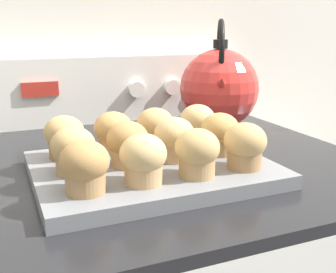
{
  "coord_description": "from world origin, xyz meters",
  "views": [
    {
      "loc": [
        -0.26,
        -0.34,
        1.14
      ],
      "look_at": [
        -0.0,
        0.28,
        0.96
      ],
      "focal_mm": 45.0,
      "sensor_mm": 36.0,
      "label": 1
    }
  ],
  "objects": [
    {
      "name": "muffin_r0_c1",
      "position": [
        -0.08,
        0.18,
        0.96
      ],
      "size": [
        0.07,
        0.07,
        0.07
      ],
      "color": "tan",
      "rests_on": "muffin_pan"
    },
    {
      "name": "muffin_r1_c0",
      "position": [
        -0.16,
        0.26,
        0.96
      ],
      "size": [
        0.07,
        0.07,
        0.07
      ],
      "color": "#A37A4C",
      "rests_on": "muffin_pan"
    },
    {
      "name": "muffin_r1_c3",
      "position": [
        0.08,
        0.26,
        0.96
      ],
      "size": [
        0.07,
        0.07,
        0.07
      ],
      "color": "#A37A4C",
      "rests_on": "muffin_pan"
    },
    {
      "name": "tea_kettle",
      "position": [
        0.22,
        0.51,
        1.0
      ],
      "size": [
        0.18,
        0.21,
        0.25
      ],
      "color": "red",
      "rests_on": "stove_range"
    },
    {
      "name": "muffin_r0_c3",
      "position": [
        0.08,
        0.19,
        0.96
      ],
      "size": [
        0.07,
        0.07,
        0.07
      ],
      "color": "#A37A4C",
      "rests_on": "muffin_pan"
    },
    {
      "name": "muffin_r2_c2",
      "position": [
        -0.0,
        0.35,
        0.96
      ],
      "size": [
        0.07,
        0.07,
        0.07
      ],
      "color": "olive",
      "rests_on": "muffin_pan"
    },
    {
      "name": "muffin_r2_c3",
      "position": [
        0.09,
        0.35,
        0.96
      ],
      "size": [
        0.07,
        0.07,
        0.07
      ],
      "color": "#A37A4C",
      "rests_on": "muffin_pan"
    },
    {
      "name": "control_panel",
      "position": [
        0.0,
        0.68,
        0.98
      ],
      "size": [
        0.72,
        0.07,
        0.16
      ],
      "color": "white",
      "rests_on": "stove_range"
    },
    {
      "name": "muffin_r0_c0",
      "position": [
        -0.16,
        0.18,
        0.96
      ],
      "size": [
        0.07,
        0.07,
        0.07
      ],
      "color": "#A37A4C",
      "rests_on": "muffin_pan"
    },
    {
      "name": "muffin_r2_c1",
      "position": [
        -0.08,
        0.34,
        0.96
      ],
      "size": [
        0.07,
        0.07,
        0.07
      ],
      "color": "tan",
      "rests_on": "muffin_pan"
    },
    {
      "name": "muffin_r0_c2",
      "position": [
        0.0,
        0.18,
        0.96
      ],
      "size": [
        0.07,
        0.07,
        0.07
      ],
      "color": "tan",
      "rests_on": "muffin_pan"
    },
    {
      "name": "muffin_r1_c1",
      "position": [
        -0.08,
        0.27,
        0.96
      ],
      "size": [
        0.07,
        0.07,
        0.07
      ],
      "color": "tan",
      "rests_on": "muffin_pan"
    },
    {
      "name": "muffin_r2_c0",
      "position": [
        -0.16,
        0.34,
        0.96
      ],
      "size": [
        0.07,
        0.07,
        0.07
      ],
      "color": "olive",
      "rests_on": "muffin_pan"
    },
    {
      "name": "muffin_r1_c2",
      "position": [
        0.0,
        0.26,
        0.96
      ],
      "size": [
        0.07,
        0.07,
        0.07
      ],
      "color": "tan",
      "rests_on": "muffin_pan"
    },
    {
      "name": "muffin_pan",
      "position": [
        -0.04,
        0.26,
        0.91
      ],
      "size": [
        0.37,
        0.29,
        0.02
      ],
      "color": "slate",
      "rests_on": "stove_range"
    }
  ]
}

